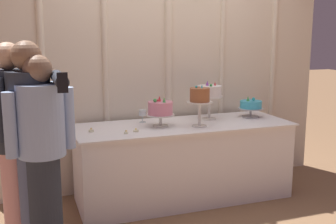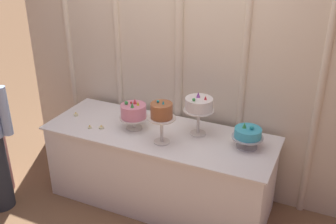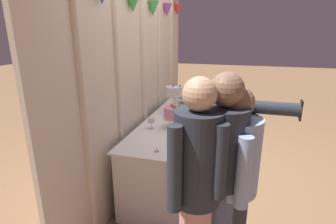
{
  "view_description": "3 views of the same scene",
  "coord_description": "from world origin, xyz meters",
  "px_view_note": "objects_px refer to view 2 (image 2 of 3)",
  "views": [
    {
      "loc": [
        -1.44,
        -3.49,
        1.6
      ],
      "look_at": [
        -0.18,
        0.04,
        0.89
      ],
      "focal_mm": 43.97,
      "sensor_mm": 36.0,
      "label": 1
    },
    {
      "loc": [
        1.38,
        -2.71,
        2.43
      ],
      "look_at": [
        0.09,
        0.09,
        0.98
      ],
      "focal_mm": 42.19,
      "sensor_mm": 36.0,
      "label": 2
    },
    {
      "loc": [
        -2.91,
        -0.61,
        1.78
      ],
      "look_at": [
        -0.01,
        0.22,
        0.84
      ],
      "focal_mm": 28.03,
      "sensor_mm": 36.0,
      "label": 3
    }
  ],
  "objects_px": {
    "wine_glass": "(136,108)",
    "tealight_near_right": "(101,128)",
    "cake_display_leftmost": "(134,112)",
    "cake_table": "(160,167)",
    "cake_display_rightmost": "(248,134)",
    "tealight_near_left": "(90,127)",
    "cake_display_midright": "(199,106)",
    "tealight_far_left": "(76,115)",
    "cake_display_midleft": "(162,113)"
  },
  "relations": [
    {
      "from": "tealight_near_left",
      "to": "tealight_near_right",
      "type": "height_order",
      "value": "same"
    },
    {
      "from": "cake_display_midleft",
      "to": "wine_glass",
      "type": "height_order",
      "value": "cake_display_midleft"
    },
    {
      "from": "wine_glass",
      "to": "tealight_near_left",
      "type": "xyz_separation_m",
      "value": [
        -0.27,
        -0.4,
        -0.08
      ]
    },
    {
      "from": "tealight_near_left",
      "to": "tealight_near_right",
      "type": "bearing_deg",
      "value": 22.13
    },
    {
      "from": "cake_table",
      "to": "cake_display_leftmost",
      "type": "bearing_deg",
      "value": -174.7
    },
    {
      "from": "cake_display_rightmost",
      "to": "tealight_near_left",
      "type": "relative_size",
      "value": 6.95
    },
    {
      "from": "cake_table",
      "to": "wine_glass",
      "type": "height_order",
      "value": "wine_glass"
    },
    {
      "from": "cake_display_rightmost",
      "to": "tealight_near_right",
      "type": "distance_m",
      "value": 1.32
    },
    {
      "from": "tealight_far_left",
      "to": "cake_display_midright",
      "type": "bearing_deg",
      "value": 6.93
    },
    {
      "from": "cake_display_midleft",
      "to": "tealight_near_right",
      "type": "xyz_separation_m",
      "value": [
        -0.61,
        -0.0,
        -0.27
      ]
    },
    {
      "from": "cake_display_leftmost",
      "to": "cake_display_rightmost",
      "type": "bearing_deg",
      "value": 5.47
    },
    {
      "from": "cake_display_midleft",
      "to": "wine_glass",
      "type": "bearing_deg",
      "value": 141.07
    },
    {
      "from": "tealight_far_left",
      "to": "cake_table",
      "type": "bearing_deg",
      "value": 1.78
    },
    {
      "from": "cake_display_rightmost",
      "to": "wine_glass",
      "type": "xyz_separation_m",
      "value": [
        -1.13,
        0.13,
        -0.03
      ]
    },
    {
      "from": "cake_display_rightmost",
      "to": "tealight_near_left",
      "type": "distance_m",
      "value": 1.42
    },
    {
      "from": "cake_display_midleft",
      "to": "tealight_far_left",
      "type": "distance_m",
      "value": 1.03
    },
    {
      "from": "cake_table",
      "to": "tealight_near_left",
      "type": "height_order",
      "value": "tealight_near_left"
    },
    {
      "from": "cake_display_midright",
      "to": "cake_table",
      "type": "bearing_deg",
      "value": -159.75
    },
    {
      "from": "wine_glass",
      "to": "tealight_near_left",
      "type": "height_order",
      "value": "wine_glass"
    },
    {
      "from": "cake_display_midright",
      "to": "wine_glass",
      "type": "relative_size",
      "value": 3.16
    },
    {
      "from": "tealight_far_left",
      "to": "tealight_near_left",
      "type": "height_order",
      "value": "tealight_far_left"
    },
    {
      "from": "cake_display_midright",
      "to": "tealight_near_right",
      "type": "height_order",
      "value": "cake_display_midright"
    },
    {
      "from": "cake_display_leftmost",
      "to": "tealight_near_right",
      "type": "relative_size",
      "value": 5.75
    },
    {
      "from": "cake_display_midleft",
      "to": "cake_display_rightmost",
      "type": "bearing_deg",
      "value": 18.42
    },
    {
      "from": "wine_glass",
      "to": "tealight_near_right",
      "type": "relative_size",
      "value": 2.52
    },
    {
      "from": "cake_table",
      "to": "cake_display_leftmost",
      "type": "height_order",
      "value": "cake_display_leftmost"
    },
    {
      "from": "cake_display_midright",
      "to": "tealight_near_right",
      "type": "xyz_separation_m",
      "value": [
        -0.84,
        -0.27,
        -0.27
      ]
    },
    {
      "from": "tealight_far_left",
      "to": "cake_display_leftmost",
      "type": "bearing_deg",
      "value": 0.45
    },
    {
      "from": "cake_display_rightmost",
      "to": "tealight_near_right",
      "type": "xyz_separation_m",
      "value": [
        -1.29,
        -0.23,
        -0.11
      ]
    },
    {
      "from": "wine_glass",
      "to": "tealight_near_right",
      "type": "distance_m",
      "value": 0.41
    },
    {
      "from": "wine_glass",
      "to": "cake_display_midleft",
      "type": "bearing_deg",
      "value": -38.93
    },
    {
      "from": "cake_table",
      "to": "cake_display_midright",
      "type": "height_order",
      "value": "cake_display_midright"
    },
    {
      "from": "cake_table",
      "to": "cake_display_rightmost",
      "type": "height_order",
      "value": "cake_display_rightmost"
    },
    {
      "from": "cake_display_midright",
      "to": "tealight_near_right",
      "type": "relative_size",
      "value": 7.96
    },
    {
      "from": "cake_display_leftmost",
      "to": "tealight_near_right",
      "type": "height_order",
      "value": "cake_display_leftmost"
    },
    {
      "from": "cake_display_midright",
      "to": "tealight_near_left",
      "type": "height_order",
      "value": "cake_display_midright"
    },
    {
      "from": "cake_display_midleft",
      "to": "tealight_near_left",
      "type": "xyz_separation_m",
      "value": [
        -0.71,
        -0.04,
        -0.27
      ]
    },
    {
      "from": "cake_display_rightmost",
      "to": "tealight_far_left",
      "type": "height_order",
      "value": "cake_display_rightmost"
    },
    {
      "from": "cake_display_rightmost",
      "to": "tealight_far_left",
      "type": "xyz_separation_m",
      "value": [
        -1.67,
        -0.1,
        -0.11
      ]
    },
    {
      "from": "cake_table",
      "to": "tealight_near_right",
      "type": "xyz_separation_m",
      "value": [
        -0.52,
        -0.15,
        0.38
      ]
    },
    {
      "from": "cake_display_rightmost",
      "to": "tealight_near_right",
      "type": "relative_size",
      "value": 5.33
    },
    {
      "from": "tealight_far_left",
      "to": "tealight_near_left",
      "type": "relative_size",
      "value": 1.2
    },
    {
      "from": "cake_display_leftmost",
      "to": "cake_display_rightmost",
      "type": "xyz_separation_m",
      "value": [
        1.02,
        0.1,
        -0.04
      ]
    },
    {
      "from": "cake_display_midright",
      "to": "cake_display_rightmost",
      "type": "xyz_separation_m",
      "value": [
        0.45,
        -0.04,
        -0.15
      ]
    },
    {
      "from": "tealight_far_left",
      "to": "tealight_near_right",
      "type": "height_order",
      "value": "tealight_far_left"
    },
    {
      "from": "cake_display_midright",
      "to": "tealight_far_left",
      "type": "height_order",
      "value": "cake_display_midright"
    },
    {
      "from": "cake_display_leftmost",
      "to": "wine_glass",
      "type": "xyz_separation_m",
      "value": [
        -0.11,
        0.23,
        -0.07
      ]
    },
    {
      "from": "cake_display_midright",
      "to": "tealight_near_left",
      "type": "relative_size",
      "value": 10.38
    },
    {
      "from": "tealight_far_left",
      "to": "cake_display_midleft",
      "type": "bearing_deg",
      "value": -7.13
    },
    {
      "from": "cake_display_rightmost",
      "to": "wine_glass",
      "type": "distance_m",
      "value": 1.14
    }
  ]
}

